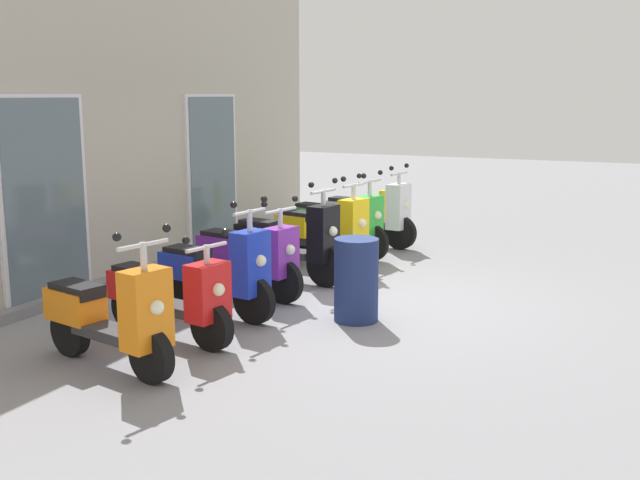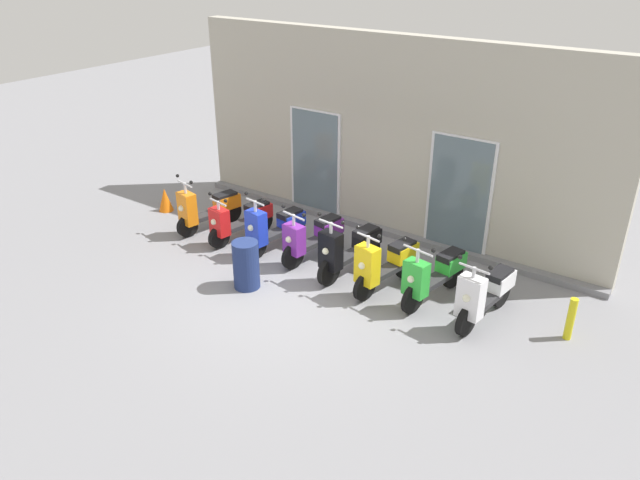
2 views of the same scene
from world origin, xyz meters
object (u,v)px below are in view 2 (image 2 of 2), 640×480
(scooter_purple, at_px, (313,236))
(trash_bin, at_px, (246,265))
(scooter_red, at_px, (241,220))
(scooter_white, at_px, (485,294))
(scooter_black, at_px, (349,249))
(traffic_cone, at_px, (165,200))
(curb_bollard, at_px, (571,319))
(scooter_orange, at_px, (207,209))
(scooter_green, at_px, (434,274))
(scooter_blue, at_px, (274,227))
(scooter_yellow, at_px, (385,263))

(scooter_purple, xyz_separation_m, trash_bin, (-0.35, -1.48, -0.05))
(scooter_red, bearing_deg, scooter_white, -0.30)
(scooter_black, relative_size, traffic_cone, 3.19)
(scooter_black, distance_m, curb_bollard, 3.81)
(scooter_orange, height_order, scooter_purple, scooter_orange)
(scooter_orange, xyz_separation_m, scooter_green, (5.03, 0.13, 0.02))
(scooter_purple, height_order, traffic_cone, scooter_purple)
(scooter_white, xyz_separation_m, trash_bin, (-3.75, -1.33, -0.06))
(trash_bin, relative_size, curb_bollard, 1.23)
(scooter_red, distance_m, scooter_purple, 1.68)
(scooter_blue, height_order, curb_bollard, scooter_blue)
(scooter_black, height_order, traffic_cone, scooter_black)
(scooter_white, bearing_deg, scooter_green, 172.68)
(scooter_orange, relative_size, scooter_black, 0.92)
(scooter_blue, bearing_deg, scooter_orange, -178.39)
(scooter_black, xyz_separation_m, scooter_white, (2.55, -0.06, -0.01))
(scooter_red, relative_size, scooter_purple, 1.01)
(scooter_blue, relative_size, scooter_black, 0.92)
(scooter_purple, height_order, scooter_black, scooter_black)
(scooter_blue, height_order, trash_bin, scooter_blue)
(scooter_yellow, relative_size, traffic_cone, 3.01)
(scooter_blue, distance_m, trash_bin, 1.45)
(scooter_orange, distance_m, scooter_black, 3.40)
(scooter_purple, relative_size, curb_bollard, 2.18)
(trash_bin, bearing_deg, scooter_blue, 109.36)
(scooter_green, height_order, scooter_white, scooter_white)
(scooter_blue, height_order, scooter_purple, scooter_blue)
(scooter_yellow, height_order, curb_bollard, scooter_yellow)
(scooter_orange, bearing_deg, scooter_green, 1.50)
(scooter_orange, bearing_deg, scooter_red, 2.61)
(scooter_white, bearing_deg, scooter_yellow, -178.68)
(curb_bollard, distance_m, traffic_cone, 8.67)
(scooter_white, relative_size, curb_bollard, 2.29)
(scooter_blue, relative_size, traffic_cone, 2.93)
(trash_bin, xyz_separation_m, traffic_cone, (-3.67, 1.48, -0.17))
(traffic_cone, bearing_deg, scooter_black, -1.02)
(scooter_yellow, bearing_deg, traffic_cone, 178.10)
(scooter_red, height_order, curb_bollard, scooter_red)
(scooter_purple, distance_m, trash_bin, 1.52)
(scooter_orange, relative_size, scooter_purple, 1.00)
(scooter_orange, height_order, scooter_black, scooter_black)
(scooter_orange, bearing_deg, scooter_blue, 1.61)
(scooter_blue, height_order, traffic_cone, scooter_blue)
(scooter_red, height_order, scooter_black, scooter_black)
(trash_bin, xyz_separation_m, curb_bollard, (5.00, 1.62, -0.08))
(scooter_blue, relative_size, curb_bollard, 2.18)
(scooter_red, xyz_separation_m, curb_bollard, (6.33, 0.26, -0.08))
(scooter_blue, bearing_deg, scooter_yellow, -1.75)
(trash_bin, bearing_deg, traffic_cone, 158.07)
(scooter_red, height_order, traffic_cone, scooter_red)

